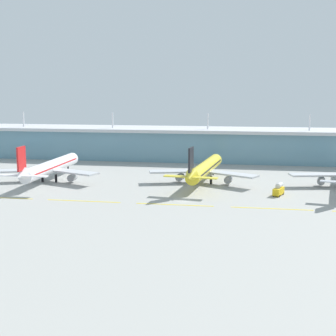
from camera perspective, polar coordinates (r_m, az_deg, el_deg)
name	(u,v)px	position (r m, az deg, el deg)	size (l,w,h in m)	color
ground_plane	(185,201)	(173.64, 2.13, -4.00)	(600.00, 600.00, 0.00)	#9E9E99
terminal_building	(208,144)	(274.09, 4.94, 2.94)	(288.00, 34.00, 27.64)	#6693A8
airliner_near_middle	(50,167)	(215.27, -14.19, 0.09)	(48.80, 62.54, 18.90)	white
airliner_center	(205,169)	(205.70, 4.49, -0.08)	(48.48, 62.26, 18.90)	yellow
taxiway_stripe_mid_west	(84,201)	(175.53, -10.27, -4.00)	(28.00, 0.70, 0.04)	yellow
taxiway_stripe_centre	(174,205)	(167.31, 0.80, -4.51)	(28.00, 0.70, 0.04)	yellow
taxiway_stripe_mid_east	(272,209)	(165.80, 12.54, -4.87)	(28.00, 0.70, 0.04)	yellow
fuel_truck	(279,190)	(186.56, 13.36, -2.60)	(5.00, 7.65, 4.95)	gold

